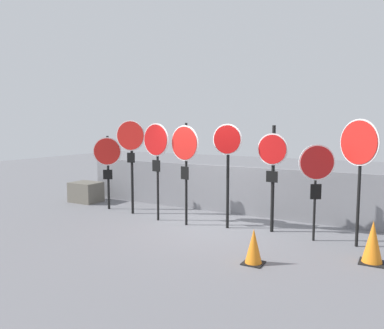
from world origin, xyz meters
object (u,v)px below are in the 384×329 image
at_px(stop_sign_1, 131,146).
at_px(stop_sign_2, 156,148).
at_px(traffic_cone_0, 373,242).
at_px(stop_sign_5, 273,162).
at_px(stop_sign_4, 227,153).
at_px(stop_sign_6, 317,169).
at_px(traffic_cone_1, 254,247).
at_px(storage_crate, 86,192).
at_px(stop_sign_0, 107,158).
at_px(stop_sign_7, 359,151).
at_px(stop_sign_3, 185,151).

height_order(stop_sign_1, stop_sign_2, stop_sign_1).
bearing_deg(traffic_cone_0, stop_sign_5, 154.55).
bearing_deg(stop_sign_4, stop_sign_2, -175.50).
height_order(stop_sign_6, traffic_cone_1, stop_sign_6).
bearing_deg(storage_crate, stop_sign_0, -19.07).
distance_m(stop_sign_4, stop_sign_6, 2.03).
relative_size(traffic_cone_1, storage_crate, 0.69).
bearing_deg(traffic_cone_1, stop_sign_6, 70.23).
bearing_deg(stop_sign_5, stop_sign_2, -167.61).
bearing_deg(traffic_cone_1, stop_sign_4, 125.89).
relative_size(stop_sign_0, traffic_cone_0, 2.78).
xyz_separation_m(stop_sign_0, stop_sign_7, (6.62, -0.16, 0.42)).
bearing_deg(stop_sign_4, stop_sign_7, -1.60).
distance_m(stop_sign_2, storage_crate, 3.77).
height_order(stop_sign_5, traffic_cone_1, stop_sign_5).
distance_m(stop_sign_6, traffic_cone_1, 2.31).
distance_m(stop_sign_3, storage_crate, 4.54).
bearing_deg(stop_sign_3, traffic_cone_0, 3.78).
xyz_separation_m(stop_sign_5, traffic_cone_1, (0.34, -2.08, -1.30)).
relative_size(stop_sign_1, stop_sign_6, 1.26).
bearing_deg(stop_sign_2, stop_sign_3, 5.53).
relative_size(stop_sign_0, stop_sign_5, 0.88).
relative_size(stop_sign_1, traffic_cone_0, 3.36).
xyz_separation_m(traffic_cone_0, storage_crate, (-8.35, 1.45, -0.06)).
relative_size(stop_sign_7, traffic_cone_1, 4.06).
relative_size(stop_sign_1, storage_crate, 2.81).
bearing_deg(traffic_cone_1, stop_sign_2, 152.71).
height_order(stop_sign_4, traffic_cone_1, stop_sign_4).
bearing_deg(traffic_cone_1, stop_sign_0, 158.53).
bearing_deg(storage_crate, traffic_cone_1, -20.98).
bearing_deg(stop_sign_0, traffic_cone_0, -36.83).
height_order(traffic_cone_0, storage_crate, traffic_cone_0).
bearing_deg(stop_sign_7, traffic_cone_1, -92.62).
xyz_separation_m(stop_sign_1, traffic_cone_1, (4.22, -1.92, -1.56)).
xyz_separation_m(stop_sign_5, storage_crate, (-6.20, 0.43, -1.29)).
bearing_deg(stop_sign_0, traffic_cone_1, -50.31).
bearing_deg(stop_sign_1, stop_sign_0, 158.60).
xyz_separation_m(stop_sign_0, stop_sign_2, (1.97, -0.38, 0.35)).
distance_m(stop_sign_4, storage_crate, 5.43).
bearing_deg(stop_sign_7, traffic_cone_0, -31.01).
xyz_separation_m(stop_sign_0, storage_crate, (-1.36, 0.47, -1.19)).
bearing_deg(stop_sign_7, stop_sign_5, -151.41).
xyz_separation_m(stop_sign_2, traffic_cone_0, (5.02, -0.60, -1.48)).
bearing_deg(stop_sign_2, traffic_cone_0, 1.75).
height_order(stop_sign_2, stop_sign_6, stop_sign_2).
distance_m(stop_sign_3, stop_sign_6, 3.03).
distance_m(stop_sign_0, traffic_cone_0, 7.14).
distance_m(stop_sign_1, traffic_cone_1, 4.89).
bearing_deg(stop_sign_6, stop_sign_0, 148.69).
bearing_deg(storage_crate, stop_sign_1, -14.19).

